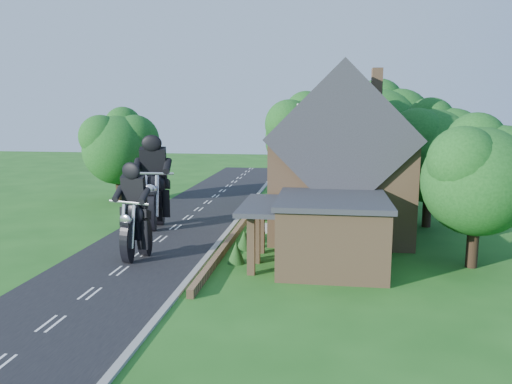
# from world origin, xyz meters

# --- Properties ---
(ground) EXTENTS (120.00, 120.00, 0.00)m
(ground) POSITION_xyz_m (0.00, 0.00, 0.00)
(ground) COLOR #1D5919
(ground) RESTS_ON ground
(road) EXTENTS (7.00, 80.00, 0.02)m
(road) POSITION_xyz_m (0.00, 0.00, 0.01)
(road) COLOR black
(road) RESTS_ON ground
(kerb) EXTENTS (0.30, 80.00, 0.12)m
(kerb) POSITION_xyz_m (3.65, 0.00, 0.06)
(kerb) COLOR gray
(kerb) RESTS_ON ground
(garden_wall) EXTENTS (0.30, 22.00, 0.40)m
(garden_wall) POSITION_xyz_m (4.30, 5.00, 0.20)
(garden_wall) COLOR olive
(garden_wall) RESTS_ON ground
(house) EXTENTS (9.54, 8.64, 10.24)m
(house) POSITION_xyz_m (10.49, 6.00, 4.34)
(house) COLOR olive
(house) RESTS_ON ground
(annex) EXTENTS (7.05, 5.94, 3.44)m
(annex) POSITION_xyz_m (9.87, -0.80, 1.77)
(annex) COLOR olive
(annex) RESTS_ON ground
(tree_annex_side) EXTENTS (5.64, 5.20, 7.48)m
(tree_annex_side) POSITION_xyz_m (17.13, 0.10, 4.69)
(tree_annex_side) COLOR black
(tree_annex_side) RESTS_ON ground
(tree_house_right) EXTENTS (6.51, 6.00, 8.40)m
(tree_house_right) POSITION_xyz_m (16.65, 8.62, 5.19)
(tree_house_right) COLOR black
(tree_house_right) RESTS_ON ground
(tree_behind_house) EXTENTS (7.81, 7.20, 10.08)m
(tree_behind_house) POSITION_xyz_m (14.18, 16.14, 6.23)
(tree_behind_house) COLOR black
(tree_behind_house) RESTS_ON ground
(tree_behind_left) EXTENTS (6.94, 6.40, 9.16)m
(tree_behind_left) POSITION_xyz_m (8.16, 17.13, 5.73)
(tree_behind_left) COLOR black
(tree_behind_left) RESTS_ON ground
(tree_far_road) EXTENTS (6.08, 5.60, 7.84)m
(tree_far_road) POSITION_xyz_m (-6.86, 14.11, 4.84)
(tree_far_road) COLOR black
(tree_far_road) RESTS_ON ground
(shrub_a) EXTENTS (0.90, 0.90, 1.10)m
(shrub_a) POSITION_xyz_m (5.30, -1.00, 0.55)
(shrub_a) COLOR #153B12
(shrub_a) RESTS_ON ground
(shrub_b) EXTENTS (0.90, 0.90, 1.10)m
(shrub_b) POSITION_xyz_m (5.30, 1.50, 0.55)
(shrub_b) COLOR #153B12
(shrub_b) RESTS_ON ground
(shrub_c) EXTENTS (0.90, 0.90, 1.10)m
(shrub_c) POSITION_xyz_m (5.30, 4.00, 0.55)
(shrub_c) COLOR #153B12
(shrub_c) RESTS_ON ground
(shrub_d) EXTENTS (0.90, 0.90, 1.10)m
(shrub_d) POSITION_xyz_m (5.30, 9.00, 0.55)
(shrub_d) COLOR #153B12
(shrub_d) RESTS_ON ground
(shrub_e) EXTENTS (0.90, 0.90, 1.10)m
(shrub_e) POSITION_xyz_m (5.30, 11.50, 0.55)
(shrub_e) COLOR #153B12
(shrub_e) RESTS_ON ground
(shrub_f) EXTENTS (0.90, 0.90, 1.10)m
(shrub_f) POSITION_xyz_m (5.30, 14.00, 0.55)
(shrub_f) COLOR #153B12
(shrub_f) RESTS_ON ground
(motorcycle_lead) EXTENTS (0.85, 1.67, 1.51)m
(motorcycle_lead) POSITION_xyz_m (0.16, -1.16, 0.75)
(motorcycle_lead) COLOR black
(motorcycle_lead) RESTS_ON ground
(motorcycle_follow) EXTENTS (0.59, 1.96, 1.81)m
(motorcycle_follow) POSITION_xyz_m (-1.19, 5.54, 0.90)
(motorcycle_follow) COLOR black
(motorcycle_follow) RESTS_ON ground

